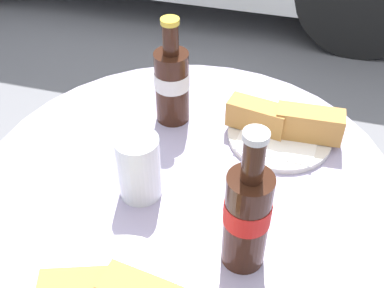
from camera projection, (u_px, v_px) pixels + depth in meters
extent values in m
cylinder|color=gold|center=(188.00, 284.00, 1.11)|extent=(0.07, 0.07, 0.66)
cylinder|color=gold|center=(187.00, 187.00, 0.89)|extent=(0.78, 0.78, 0.01)
cylinder|color=#9E93B2|center=(186.00, 182.00, 0.88)|extent=(0.77, 0.77, 0.02)
cylinder|color=#33190F|center=(172.00, 87.00, 0.96)|extent=(0.07, 0.07, 0.15)
cylinder|color=silver|center=(172.00, 79.00, 0.95)|extent=(0.07, 0.07, 0.03)
cylinder|color=#33190F|center=(170.00, 39.00, 0.89)|extent=(0.03, 0.03, 0.06)
cylinder|color=gold|center=(170.00, 21.00, 0.86)|extent=(0.04, 0.04, 0.01)
cylinder|color=#33190F|center=(246.00, 221.00, 0.69)|extent=(0.07, 0.07, 0.17)
cylinder|color=red|center=(247.00, 211.00, 0.68)|extent=(0.07, 0.07, 0.04)
cylinder|color=#33190F|center=(253.00, 159.00, 0.61)|extent=(0.03, 0.03, 0.07)
cylinder|color=silver|center=(256.00, 136.00, 0.58)|extent=(0.03, 0.03, 0.01)
cylinder|color=#C68923|center=(139.00, 173.00, 0.82)|extent=(0.07, 0.07, 0.09)
cylinder|color=silver|center=(139.00, 167.00, 0.81)|extent=(0.07, 0.07, 0.12)
cylinder|color=silver|center=(279.00, 136.00, 0.95)|extent=(0.21, 0.21, 0.01)
cube|color=white|center=(280.00, 133.00, 0.95)|extent=(0.16, 0.16, 0.00)
cube|color=#B77F3D|center=(257.00, 116.00, 0.95)|extent=(0.12, 0.07, 0.06)
cube|color=#B77F3D|center=(309.00, 124.00, 0.92)|extent=(0.13, 0.05, 0.06)
cube|color=#B77F3D|center=(80.00, 288.00, 0.67)|extent=(0.12, 0.07, 0.04)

